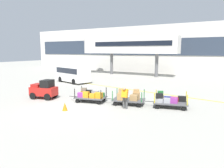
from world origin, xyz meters
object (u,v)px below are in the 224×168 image
at_px(baggage_cart_tail, 169,100).
at_px(safety_cone_near, 65,107).
at_px(baggage_cart_lead, 91,95).
at_px(baggage_cart_middle, 128,97).
at_px(baggage_tug, 44,90).
at_px(baggage_handler, 125,97).
at_px(shuttle_van, 73,73).

bearing_deg(baggage_cart_tail, safety_cone_near, -143.65).
relative_size(baggage_cart_lead, baggage_cart_middle, 1.00).
bearing_deg(safety_cone_near, baggage_cart_middle, 50.20).
distance_m(baggage_tug, baggage_cart_lead, 4.17).
distance_m(baggage_cart_middle, baggage_handler, 1.28).
distance_m(baggage_tug, safety_cone_near, 4.40).
height_order(baggage_cart_lead, shuttle_van, shuttle_van).
distance_m(baggage_tug, baggage_handler, 7.26).
bearing_deg(shuttle_van, safety_cone_near, -52.03).
bearing_deg(baggage_handler, shuttle_van, 145.43).
height_order(baggage_tug, baggage_handler, baggage_tug).
height_order(baggage_cart_middle, shuttle_van, shuttle_van).
relative_size(baggage_cart_lead, shuttle_van, 0.60).
relative_size(baggage_tug, baggage_handler, 1.47).
xyz_separation_m(baggage_cart_middle, baggage_handler, (0.31, -1.21, 0.30)).
bearing_deg(baggage_cart_lead, shuttle_van, 137.76).
bearing_deg(safety_cone_near, baggage_cart_lead, 88.50).
bearing_deg(baggage_cart_middle, safety_cone_near, -129.80).
distance_m(baggage_cart_tail, shuttle_van, 14.78).
bearing_deg(baggage_tug, baggage_cart_lead, 13.95).
relative_size(baggage_tug, baggage_cart_lead, 0.75).
height_order(baggage_cart_tail, safety_cone_near, baggage_cart_tail).
bearing_deg(safety_cone_near, baggage_cart_tail, 36.35).
distance_m(baggage_handler, safety_cone_near, 4.09).
bearing_deg(baggage_cart_tail, baggage_tug, -166.10).
height_order(baggage_handler, shuttle_van, shuttle_van).
bearing_deg(safety_cone_near, baggage_tug, 155.03).
relative_size(baggage_cart_middle, safety_cone_near, 5.61).
height_order(baggage_cart_middle, baggage_cart_tail, baggage_cart_middle).
bearing_deg(baggage_cart_middle, baggage_cart_lead, -166.02).
relative_size(baggage_cart_middle, shuttle_van, 0.60).
relative_size(baggage_cart_tail, shuttle_van, 0.60).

